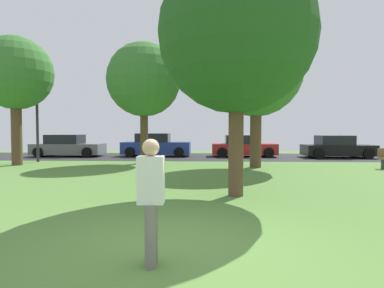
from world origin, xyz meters
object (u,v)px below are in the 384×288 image
object	(u,v)px
maple_tree_far	(15,74)
parked_car_grey	(68,147)
maple_tree_near	(256,71)
street_lamp_post	(37,120)
parked_car_black	(337,148)
parked_car_blue	(156,146)
oak_tree_center	(144,80)
parked_car_red	(243,147)
oak_tree_left	(237,35)
person_catcher	(151,197)

from	to	relation	value
maple_tree_far	parked_car_grey	size ratio (longest dim) A/B	1.39
maple_tree_near	street_lamp_post	size ratio (longest dim) A/B	1.45
parked_car_black	parked_car_blue	bearing A→B (deg)	176.75
maple_tree_near	oak_tree_center	size ratio (longest dim) A/B	1.05
parked_car_grey	parked_car_red	size ratio (longest dim) A/B	1.09
parked_car_grey	street_lamp_post	xyz separation A→B (m)	(0.00, -3.70, 1.60)
oak_tree_left	maple_tree_near	bearing A→B (deg)	77.33
maple_tree_far	parked_car_black	xyz separation A→B (m)	(17.36, 5.16, -3.80)
maple_tree_near	person_catcher	distance (m)	11.76
oak_tree_center	oak_tree_left	bearing A→B (deg)	-63.85
oak_tree_left	oak_tree_center	size ratio (longest dim) A/B	0.98
oak_tree_left	parked_car_blue	bearing A→B (deg)	108.07
maple_tree_far	parked_car_blue	bearing A→B (deg)	44.66
maple_tree_far	oak_tree_left	distance (m)	12.20
maple_tree_near	parked_car_red	bearing A→B (deg)	88.90
person_catcher	parked_car_grey	distance (m)	18.67
street_lamp_post	parked_car_grey	bearing A→B (deg)	90.05
parked_car_red	parked_car_black	bearing A→B (deg)	-6.21
maple_tree_near	maple_tree_far	bearing A→B (deg)	177.88
oak_tree_center	parked_car_blue	xyz separation A→B (m)	(-0.14, 4.56, -3.60)
parked_car_red	parked_car_black	xyz separation A→B (m)	(5.73, -0.62, -0.01)
maple_tree_far	person_catcher	bearing A→B (deg)	-52.58
parked_car_grey	parked_car_red	world-z (taller)	parked_car_grey
parked_car_blue	parked_car_black	size ratio (longest dim) A/B	1.07
oak_tree_left	maple_tree_near	world-z (taller)	maple_tree_near
maple_tree_far	maple_tree_near	bearing A→B (deg)	-2.12
parked_car_grey	parked_car_black	distance (m)	17.22
oak_tree_left	street_lamp_post	bearing A→B (deg)	139.09
person_catcher	parked_car_black	distance (m)	18.61
oak_tree_center	parked_car_grey	world-z (taller)	oak_tree_center
parked_car_blue	parked_car_red	size ratio (longest dim) A/B	1.08
oak_tree_center	street_lamp_post	xyz separation A→B (m)	(-5.89, 0.40, -2.04)
maple_tree_far	street_lamp_post	size ratio (longest dim) A/B	1.39
maple_tree_far	parked_car_red	world-z (taller)	maple_tree_far
street_lamp_post	oak_tree_center	bearing A→B (deg)	-3.92
parked_car_grey	person_catcher	bearing A→B (deg)	-62.96
parked_car_red	person_catcher	bearing A→B (deg)	-99.97
parked_car_black	maple_tree_near	bearing A→B (deg)	-136.32
oak_tree_left	oak_tree_center	distance (m)	9.11
oak_tree_left	parked_car_black	bearing A→B (deg)	58.83
oak_tree_center	parked_car_red	xyz separation A→B (m)	(5.60, 4.54, -3.65)
maple_tree_near	person_catcher	xyz separation A→B (m)	(-2.88, -10.85, -3.53)
maple_tree_near	parked_car_red	xyz separation A→B (m)	(0.12, 6.21, -3.75)
parked_car_black	street_lamp_post	xyz separation A→B (m)	(-17.21, -3.51, 1.62)
oak_tree_left	street_lamp_post	distance (m)	13.23
street_lamp_post	parked_car_red	bearing A→B (deg)	19.79
oak_tree_center	maple_tree_near	bearing A→B (deg)	-17.03
street_lamp_post	parked_car_black	bearing A→B (deg)	11.52
parked_car_black	oak_tree_center	bearing A→B (deg)	-160.95
oak_tree_left	parked_car_grey	world-z (taller)	oak_tree_left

